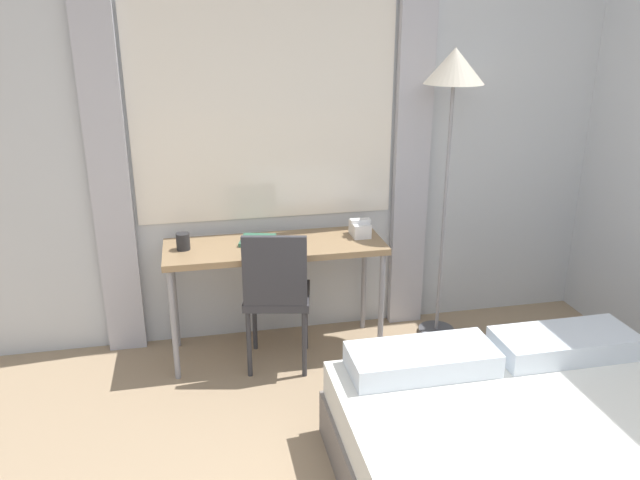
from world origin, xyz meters
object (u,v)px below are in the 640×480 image
desk_chair (277,291)px  standing_lamp (453,87)px  telephone (360,228)px  mug (183,241)px  desk (275,254)px  book (258,240)px

desk_chair → standing_lamp: standing_lamp is taller
telephone → mug: bearing=-178.6°
desk → mug: 0.58m
desk → mug: mug is taller
book → standing_lamp: bearing=-1.6°
standing_lamp → telephone: standing_lamp is taller
standing_lamp → telephone: bearing=178.0°
desk → standing_lamp: (1.14, 0.02, 1.01)m
desk → book: (-0.10, 0.06, 0.08)m
desk_chair → telephone: (0.59, 0.25, 0.28)m
telephone → desk: bearing=-175.8°
desk → desk_chair: bearing=-96.4°
telephone → desk_chair: bearing=-156.9°
desk_chair → standing_lamp: (1.17, 0.23, 1.17)m
standing_lamp → book: size_ratio=7.38×
desk → mug: size_ratio=13.22×
desk_chair → telephone: bearing=35.0°
desk_chair → standing_lamp: bearing=23.2°
telephone → mug: (-1.13, -0.03, 0.00)m
desk → book: book is taller
telephone → book: (-0.67, 0.01, -0.04)m
standing_lamp → telephone: size_ratio=11.98×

